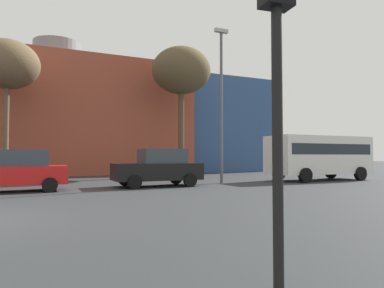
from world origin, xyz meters
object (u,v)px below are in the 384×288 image
bare_tree_1 (181,72)px  bare_tree_2 (7,65)px  parked_car_3 (158,168)px  white_bus (319,154)px  parked_car_2 (17,171)px  street_lamp (221,96)px  traffic_light_near_right (278,22)px

bare_tree_1 → bare_tree_2: 11.70m
bare_tree_1 → bare_tree_2: bare_tree_1 is taller
parked_car_3 → white_bus: (10.54, 0.01, 0.70)m
parked_car_2 → parked_car_3: 6.25m
bare_tree_1 → white_bus: bearing=-51.2°
bare_tree_1 → street_lamp: bare_tree_1 is taller
parked_car_2 → white_bus: 16.81m
parked_car_2 → bare_tree_2: bare_tree_2 is taller
parked_car_3 → bare_tree_2: bare_tree_2 is taller
street_lamp → bare_tree_1: bearing=85.6°
parked_car_2 → traffic_light_near_right: (3.15, -13.23, 2.11)m
parked_car_2 → bare_tree_1: bearing=-144.3°
parked_car_3 → white_bus: 10.57m
bare_tree_1 → street_lamp: size_ratio=1.13×
parked_car_2 → bare_tree_1: 14.89m
parked_car_2 → parked_car_3: size_ratio=0.95×
traffic_light_near_right → bare_tree_1: 22.73m
parked_car_2 → bare_tree_2: (-1.02, 8.01, 6.35)m
white_bus → bare_tree_1: 11.66m
white_bus → bare_tree_1: bearing=-51.2°
street_lamp → parked_car_2: bearing=-177.4°
parked_car_2 → parked_car_3: (6.25, 0.00, 0.05)m
bare_tree_2 → parked_car_3: bearing=-47.7°
traffic_light_near_right → bare_tree_1: (7.50, 20.88, 4.94)m
parked_car_2 → bare_tree_2: bearing=-82.7°
parked_car_3 → traffic_light_near_right: traffic_light_near_right is taller
parked_car_2 → white_bus: (16.80, 0.01, 0.75)m
parked_car_3 → white_bus: bearing=-180.0°
traffic_light_near_right → bare_tree_1: bare_tree_1 is taller
parked_car_2 → bare_tree_1: size_ratio=0.41×
white_bus → bare_tree_2: (-17.82, 8.00, 5.61)m
white_bus → bare_tree_1: (-6.14, 7.65, 6.30)m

